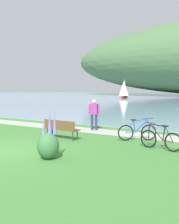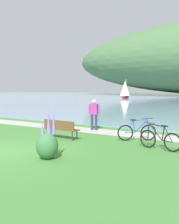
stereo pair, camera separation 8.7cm
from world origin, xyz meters
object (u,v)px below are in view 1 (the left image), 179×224
(bicycle_leaning_near_bench, at_px, (137,132))
(bicycle_beside_path, at_px, (160,139))
(sailboat_mid_bay, at_px, (124,89))
(person_at_shoreline, at_px, (94,113))
(park_bench_near_camera, at_px, (61,128))

(bicycle_leaning_near_bench, distance_m, bicycle_beside_path, 1.88)
(sailboat_mid_bay, bearing_deg, person_at_shoreline, -67.50)
(bicycle_beside_path, height_order, sailboat_mid_bay, sailboat_mid_bay)
(sailboat_mid_bay, bearing_deg, bicycle_beside_path, -63.41)
(bicycle_beside_path, distance_m, person_at_shoreline, 5.35)
(bicycle_beside_path, bearing_deg, sailboat_mid_bay, 116.59)
(bicycle_leaning_near_bench, relative_size, bicycle_beside_path, 0.84)
(bicycle_leaning_near_bench, height_order, person_at_shoreline, person_at_shoreline)
(park_bench_near_camera, distance_m, person_at_shoreline, 3.01)
(park_bench_near_camera, height_order, bicycle_leaning_near_bench, bicycle_leaning_near_bench)
(bicycle_beside_path, relative_size, person_at_shoreline, 1.02)
(bicycle_beside_path, bearing_deg, person_at_shoreline, 149.60)
(park_bench_near_camera, relative_size, bicycle_leaning_near_bench, 1.24)
(bicycle_beside_path, xyz_separation_m, sailboat_mid_bay, (-20.13, 40.20, 1.47))
(bicycle_leaning_near_bench, distance_m, sailboat_mid_bay, 43.27)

